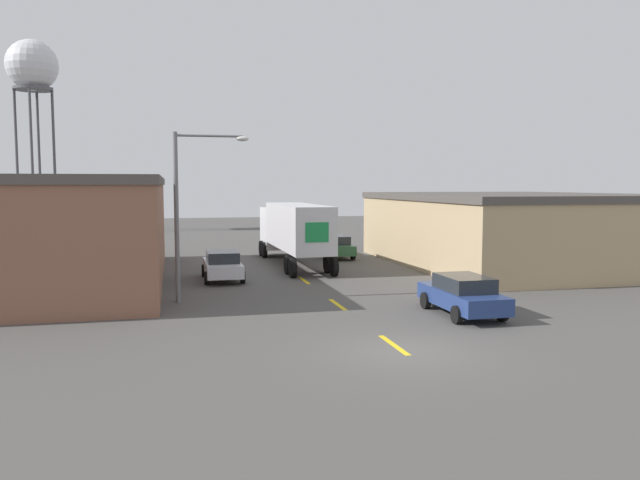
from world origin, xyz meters
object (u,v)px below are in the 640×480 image
at_px(parked_car_left_far, 222,265).
at_px(parked_car_right_near, 463,294).
at_px(parked_car_right_far, 335,246).
at_px(water_tower, 32,69).
at_px(semi_truck, 293,228).
at_px(street_lamp, 187,202).

bearing_deg(parked_car_left_far, parked_car_right_near, -53.11).
xyz_separation_m(parked_car_right_far, water_tower, (-25.07, 30.57, 16.50)).
relative_size(semi_truck, water_tower, 0.63).
relative_size(semi_truck, parked_car_right_near, 2.75).
distance_m(semi_truck, parked_car_left_far, 7.53).
distance_m(semi_truck, water_tower, 42.57).
distance_m(parked_car_left_far, street_lamp, 7.18).
height_order(semi_truck, parked_car_right_near, semi_truck).
bearing_deg(parked_car_right_far, street_lamp, -125.83).
height_order(water_tower, street_lamp, water_tower).
bearing_deg(semi_truck, parked_car_right_far, 39.06).
bearing_deg(water_tower, semi_truck, -57.28).
xyz_separation_m(semi_truck, parked_car_right_near, (3.53, -16.75, -1.54)).
bearing_deg(water_tower, parked_car_right_far, -50.65).
bearing_deg(semi_truck, water_tower, 121.88).
bearing_deg(water_tower, parked_car_left_far, -66.92).
relative_size(parked_car_right_near, street_lamp, 0.64).
xyz_separation_m(semi_truck, water_tower, (-21.54, 33.53, 14.96)).
xyz_separation_m(water_tower, street_lamp, (14.69, -44.96, -12.95)).
height_order(semi_truck, street_lamp, street_lamp).
xyz_separation_m(parked_car_left_far, water_tower, (-16.63, 39.03, 16.50)).
distance_m(semi_truck, street_lamp, 13.48).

